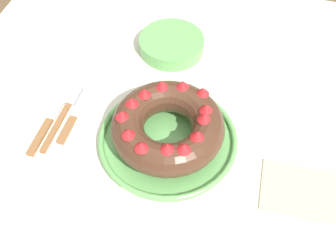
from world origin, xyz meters
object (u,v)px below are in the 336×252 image
object	(u,v)px
cake_knife	(73,118)
bundt_cake	(168,125)
side_bowl	(172,44)
serving_dish	(168,139)
serving_knife	(49,121)
napkin	(303,191)
fork	(64,113)

from	to	relation	value
cake_knife	bundt_cake	bearing A→B (deg)	-5.89
bundt_cake	side_bowl	size ratio (longest dim) A/B	1.40
serving_dish	bundt_cake	size ratio (longest dim) A/B	1.27
serving_dish	cake_knife	bearing A→B (deg)	178.64
serving_knife	side_bowl	xyz separation A→B (m)	(0.20, 0.30, 0.01)
serving_dish	serving_knife	xyz separation A→B (m)	(-0.27, -0.02, -0.01)
bundt_cake	napkin	bearing A→B (deg)	-9.19
cake_knife	napkin	distance (m)	0.52
serving_dish	serving_knife	world-z (taller)	serving_dish
bundt_cake	napkin	world-z (taller)	bundt_cake
serving_dish	fork	xyz separation A→B (m)	(-0.25, 0.01, -0.01)
bundt_cake	fork	size ratio (longest dim) A/B	1.21
cake_knife	side_bowl	xyz separation A→B (m)	(0.16, 0.28, 0.01)
bundt_cake	fork	xyz separation A→B (m)	(-0.25, 0.01, -0.06)
fork	side_bowl	size ratio (longest dim) A/B	1.16
serving_dish	napkin	distance (m)	0.29
serving_knife	serving_dish	bearing A→B (deg)	7.40
bundt_cake	fork	world-z (taller)	bundt_cake
serving_dish	side_bowl	distance (m)	0.30
fork	cake_knife	world-z (taller)	cake_knife
cake_knife	napkin	xyz separation A→B (m)	(0.51, -0.05, -0.00)
serving_dish	bundt_cake	xyz separation A→B (m)	(-0.00, -0.00, 0.05)
serving_knife	cake_knife	size ratio (longest dim) A/B	1.33
serving_dish	fork	size ratio (longest dim) A/B	1.53
bundt_cake	serving_knife	distance (m)	0.28
cake_knife	side_bowl	size ratio (longest dim) A/B	0.99
fork	napkin	size ratio (longest dim) A/B	1.17
fork	napkin	distance (m)	0.54
fork	side_bowl	distance (m)	0.33
napkin	fork	bearing A→B (deg)	173.51
serving_dish	side_bowl	world-z (taller)	side_bowl
fork	serving_knife	xyz separation A→B (m)	(-0.02, -0.03, 0.00)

